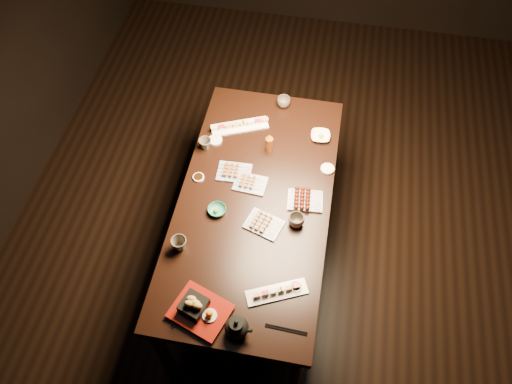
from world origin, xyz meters
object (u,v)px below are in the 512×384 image
sushi_platter_near (277,291)px  teacup_far_right (284,102)px  edamame_bowl_cream (320,136)px  yakitori_plate_left (234,170)px  teacup_near_left (179,244)px  condiment_bottle (269,142)px  teacup_far_left (205,144)px  yakitori_plate_center (250,182)px  teapot (236,326)px  sushi_platter_far (240,125)px  tempura_tray (200,308)px  dining_table (255,232)px  edamame_bowl_green (217,210)px  teacup_mid_right (296,220)px  yakitori_plate_right (264,223)px

sushi_platter_near → teacup_far_right: teacup_far_right is taller
edamame_bowl_cream → yakitori_plate_left: bearing=-142.0°
sushi_platter_near → teacup_near_left: 0.60m
condiment_bottle → edamame_bowl_cream: bearing=27.4°
yakitori_plate_left → teacup_far_left: 0.28m
teacup_far_left → teacup_far_right: bearing=46.7°
yakitori_plate_center → teacup_far_left: bearing=149.3°
teapot → teacup_far_right: bearing=98.2°
edamame_bowl_cream → sushi_platter_near: bearing=-95.5°
teacup_far_left → yakitori_plate_center: bearing=-34.7°
sushi_platter_far → yakitori_plate_center: size_ratio=1.93×
sushi_platter_far → yakitori_plate_left: 0.38m
yakitori_plate_center → tempura_tray: tempura_tray is taller
dining_table → sushi_platter_near: 0.72m
yakitori_plate_left → edamame_bowl_green: (-0.04, -0.30, -0.01)m
tempura_tray → teacup_mid_right: (0.41, 0.62, -0.02)m
yakitori_plate_right → teacup_far_left: size_ratio=2.57×
yakitori_plate_left → teacup_far_left: size_ratio=2.59×
yakitori_plate_left → teapot: teapot is taller
yakitori_plate_center → edamame_bowl_cream: size_ratio=1.56×
yakitori_plate_center → teacup_far_right: size_ratio=2.17×
sushi_platter_near → teapot: 0.29m
sushi_platter_near → teacup_far_right: (-0.17, 1.36, 0.02)m
sushi_platter_near → teacup_far_left: (-0.61, 0.90, 0.02)m
sushi_platter_far → condiment_bottle: size_ratio=2.60×
tempura_tray → teacup_far_right: bearing=102.2°
sushi_platter_near → sushi_platter_far: size_ratio=0.87×
teacup_mid_right → sushi_platter_near: bearing=-95.4°
teacup_mid_right → teapot: 0.71m
dining_table → edamame_bowl_green: edamame_bowl_green is taller
teacup_near_left → yakitori_plate_left: bearing=71.4°
teacup_near_left → teapot: bearing=-44.9°
edamame_bowl_green → condiment_bottle: condiment_bottle is taller
dining_table → tempura_tray: bearing=-99.3°
dining_table → edamame_bowl_green: bearing=-148.0°
teacup_mid_right → yakitori_plate_left: bearing=145.4°
sushi_platter_far → edamame_bowl_green: (0.00, -0.67, -0.01)m
yakitori_plate_left → edamame_bowl_green: size_ratio=1.92×
teacup_far_left → edamame_bowl_green: bearing=-68.5°
teacup_near_left → teacup_mid_right: bearing=23.8°
yakitori_plate_right → teacup_far_right: teacup_far_right is taller
yakitori_plate_left → teacup_near_left: (-0.19, -0.57, 0.01)m
yakitori_plate_right → condiment_bottle: (-0.06, 0.56, 0.05)m
sushi_platter_near → sushi_platter_far: sushi_platter_far is taller
dining_table → yakitori_plate_left: 0.47m
edamame_bowl_green → teacup_near_left: bearing=-119.1°
teacup_mid_right → teacup_far_left: bearing=144.7°
dining_table → yakitori_plate_right: 0.44m
dining_table → sushi_platter_far: sushi_platter_far is taller
sushi_platter_near → teapot: teapot is taller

